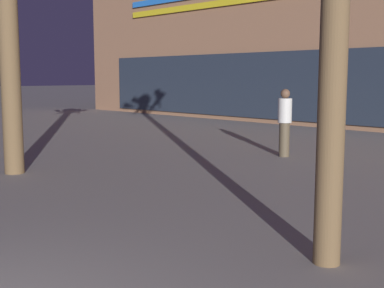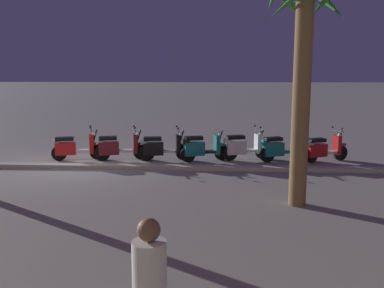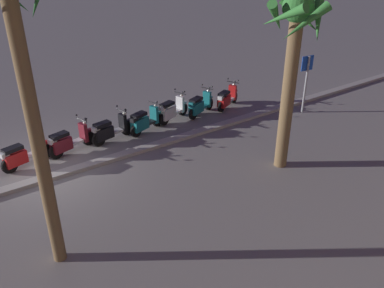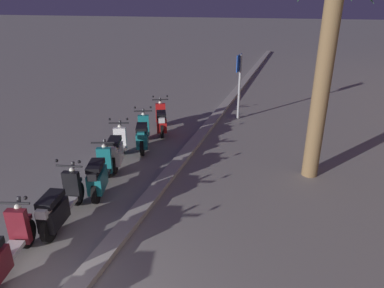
# 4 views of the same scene
# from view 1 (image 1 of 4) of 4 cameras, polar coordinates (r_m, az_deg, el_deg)

# --- Properties ---
(pedestrian_strolling_near_curb) EXTENTS (0.34, 0.34, 1.67)m
(pedestrian_strolling_near_curb) POSITION_cam_1_polar(r_m,az_deg,el_deg) (12.86, 10.24, 2.51)
(pedestrian_strolling_near_curb) COLOR brown
(pedestrian_strolling_near_curb) RESTS_ON ground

